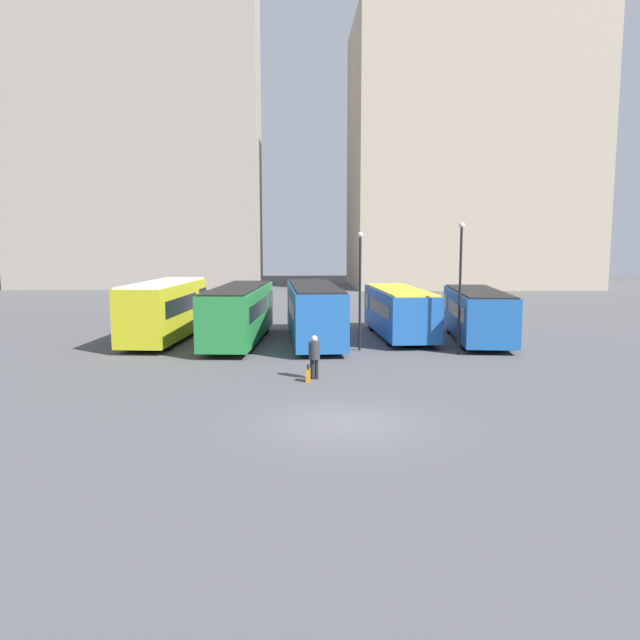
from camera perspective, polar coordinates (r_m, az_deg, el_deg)
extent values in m
plane|color=#4C4C4F|center=(19.22, 2.11, -9.39)|extent=(160.00, 160.00, 0.00)
cube|color=gray|center=(79.46, -16.39, 16.56)|extent=(28.52, 11.23, 37.40)
cube|color=tan|center=(79.60, 13.31, 14.37)|extent=(27.61, 17.46, 31.18)
cube|color=gold|center=(35.18, -14.03, 0.91)|extent=(3.33, 9.20, 2.92)
cube|color=black|center=(38.66, -12.41, 2.06)|extent=(2.62, 1.90, 1.11)
cube|color=black|center=(34.38, -14.46, 1.36)|extent=(3.03, 5.98, 0.88)
cube|color=white|center=(35.05, -14.11, 3.34)|extent=(3.12, 9.01, 0.08)
cylinder|color=black|center=(37.98, -12.71, -0.47)|extent=(2.42, 1.24, 1.01)
cylinder|color=black|center=(32.71, -15.43, -1.78)|extent=(2.42, 1.24, 1.01)
cube|color=#237A38|center=(34.01, -7.42, 0.67)|extent=(3.26, 10.66, 2.67)
cube|color=black|center=(38.20, -6.35, 1.91)|extent=(2.62, 2.12, 1.01)
cube|color=black|center=(33.05, -7.70, 1.05)|extent=(2.99, 6.89, 0.80)
cube|color=black|center=(33.88, -7.45, 2.97)|extent=(3.05, 10.43, 0.08)
cylinder|color=black|center=(37.33, -6.56, -0.42)|extent=(2.41, 1.25, 1.07)
cylinder|color=black|center=(30.99, -8.39, -2.04)|extent=(2.41, 1.25, 1.07)
cube|color=#1E56A3|center=(33.88, -0.55, 0.74)|extent=(3.01, 10.59, 2.79)
cube|color=black|center=(38.11, -1.06, 2.00)|extent=(2.64, 2.05, 1.06)
cube|color=black|center=(32.91, -0.43, 1.16)|extent=(2.86, 6.82, 0.84)
cube|color=black|center=(33.75, -0.56, 3.16)|extent=(2.80, 10.37, 0.08)
cylinder|color=black|center=(37.25, -0.94, -0.49)|extent=(2.45, 1.06, 0.94)
cylinder|color=black|center=(30.84, -0.08, -2.12)|extent=(2.45, 1.06, 0.94)
cube|color=#1E56A3|center=(35.84, 7.25, 0.80)|extent=(2.96, 9.31, 2.40)
cube|color=black|center=(39.49, 6.13, 1.85)|extent=(2.69, 1.80, 0.91)
cube|color=black|center=(35.00, 7.54, 1.13)|extent=(2.85, 6.00, 0.72)
cube|color=yellow|center=(35.72, 7.29, 2.78)|extent=(2.75, 9.11, 0.08)
cylinder|color=black|center=(38.73, 6.36, -0.13)|extent=(2.52, 1.19, 1.09)
cylinder|color=black|center=(33.20, 8.24, -1.40)|extent=(2.52, 1.19, 1.09)
cube|color=#1E56A3|center=(35.33, 14.20, 0.54)|extent=(3.61, 9.38, 2.45)
cube|color=black|center=(38.97, 13.27, 1.64)|extent=(2.80, 1.97, 0.93)
cube|color=black|center=(34.49, 14.45, 0.89)|extent=(3.27, 6.11, 0.73)
cube|color=black|center=(35.20, 14.27, 2.59)|extent=(3.39, 9.17, 0.08)
cylinder|color=black|center=(38.22, 13.43, -0.45)|extent=(2.58, 1.28, 1.00)
cylinder|color=black|center=(32.70, 15.00, -1.78)|extent=(2.58, 1.28, 1.00)
cylinder|color=black|center=(25.01, -0.73, -4.51)|extent=(0.16, 0.16, 0.80)
cylinder|color=black|center=(25.02, -0.33, -4.51)|extent=(0.16, 0.16, 0.80)
cylinder|color=#2D2D33|center=(24.87, -0.53, -2.81)|extent=(0.46, 0.46, 0.70)
sphere|color=beige|center=(24.79, -0.53, -1.72)|extent=(0.26, 0.26, 0.26)
cube|color=#B27A1E|center=(24.61, -1.10, -5.08)|extent=(0.20, 0.41, 0.49)
cube|color=black|center=(24.39, -1.10, -4.33)|extent=(0.11, 0.03, 0.22)
cylinder|color=black|center=(30.71, 12.67, 2.56)|extent=(0.12, 0.12, 6.15)
sphere|color=beige|center=(30.62, 12.84, 8.46)|extent=(0.28, 0.28, 0.28)
cylinder|color=black|center=(31.22, 3.67, 2.39)|extent=(0.12, 0.12, 5.71)
sphere|color=beige|center=(31.11, 3.72, 7.79)|extent=(0.28, 0.28, 0.28)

